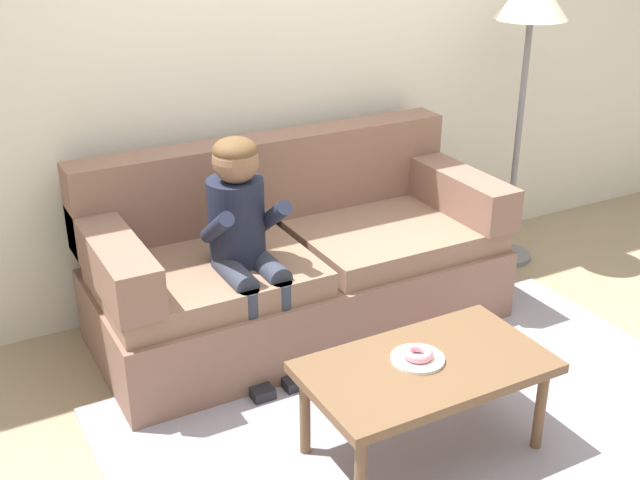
{
  "coord_description": "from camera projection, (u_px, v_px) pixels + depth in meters",
  "views": [
    {
      "loc": [
        -1.75,
        -2.42,
        2.12
      ],
      "look_at": [
        -0.19,
        0.45,
        0.65
      ],
      "focal_mm": 44.99,
      "sensor_mm": 36.0,
      "label": 1
    }
  ],
  "objects": [
    {
      "name": "ground",
      "position": [
        405.0,
        401.0,
        3.57
      ],
      "size": [
        10.0,
        10.0,
        0.0
      ],
      "primitive_type": "plane",
      "color": "#9E896B"
    },
    {
      "name": "wall_back",
      "position": [
        264.0,
        34.0,
        4.12
      ],
      "size": [
        8.0,
        0.1,
        2.8
      ],
      "primitive_type": "cube",
      "color": "silver",
      "rests_on": "ground"
    },
    {
      "name": "area_rug",
      "position": [
        438.0,
        431.0,
        3.37
      ],
      "size": [
        2.63,
        1.77,
        0.01
      ],
      "primitive_type": "cube",
      "color": "#9993A3",
      "rests_on": "ground"
    },
    {
      "name": "couch",
      "position": [
        296.0,
        265.0,
        4.06
      ],
      "size": [
        2.05,
        0.9,
        0.93
      ],
      "color": "#846051",
      "rests_on": "ground"
    },
    {
      "name": "coffee_table",
      "position": [
        426.0,
        373.0,
        3.1
      ],
      "size": [
        0.96,
        0.54,
        0.42
      ],
      "color": "brown",
      "rests_on": "ground"
    },
    {
      "name": "person_child",
      "position": [
        244.0,
        233.0,
        3.6
      ],
      "size": [
        0.34,
        0.58,
        1.1
      ],
      "color": "#1E2338",
      "rests_on": "ground"
    },
    {
      "name": "plate",
      "position": [
        418.0,
        359.0,
        3.1
      ],
      "size": [
        0.21,
        0.21,
        0.01
      ],
      "primitive_type": "cylinder",
      "color": "white",
      "rests_on": "coffee_table"
    },
    {
      "name": "donut",
      "position": [
        418.0,
        353.0,
        3.09
      ],
      "size": [
        0.17,
        0.17,
        0.04
      ],
      "primitive_type": "torus",
      "rotation": [
        0.0,
        0.0,
        2.35
      ],
      "color": "pink",
      "rests_on": "plate"
    },
    {
      "name": "toy_controller",
      "position": [
        466.0,
        368.0,
        3.76
      ],
      "size": [
        0.23,
        0.09,
        0.05
      ],
      "rotation": [
        0.0,
        0.0,
        -0.56
      ],
      "color": "red",
      "rests_on": "ground"
    },
    {
      "name": "floor_lamp",
      "position": [
        531.0,
        18.0,
        4.34
      ],
      "size": [
        0.4,
        0.4,
        1.69
      ],
      "color": "slate",
      "rests_on": "ground"
    }
  ]
}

